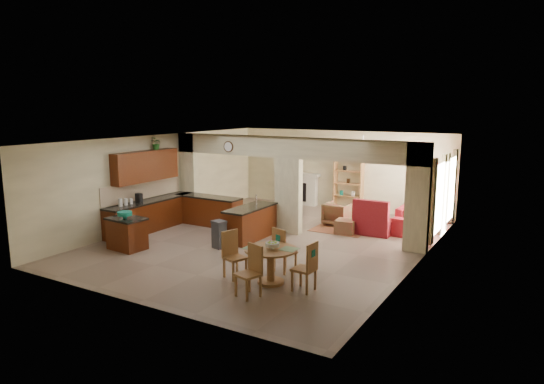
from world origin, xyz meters
The scene contains 39 objects.
floor centered at (0.00, 0.00, 0.00)m, with size 10.00×10.00×0.00m, color #7C6756.
ceiling centered at (0.00, 0.00, 2.80)m, with size 10.00×10.00×0.00m, color white.
wall_back centered at (0.00, 5.00, 1.40)m, with size 8.00×8.00×0.00m, color beige.
wall_front centered at (0.00, -5.00, 1.40)m, with size 8.00×8.00×0.00m, color beige.
wall_left centered at (-4.00, 0.00, 1.40)m, with size 10.00×10.00×0.00m, color beige.
wall_right centered at (4.00, 0.00, 1.40)m, with size 10.00×10.00×0.00m, color beige.
partition_left_pier centered at (-3.70, 1.00, 1.40)m, with size 0.60×0.25×2.80m, color beige.
partition_center_pier centered at (0.00, 1.00, 1.10)m, with size 0.80×0.25×2.20m, color beige.
partition_right_pier centered at (3.70, 1.00, 1.40)m, with size 0.60×0.25×2.80m, color beige.
partition_header centered at (0.00, 1.00, 2.50)m, with size 8.00×0.25×0.60m, color beige.
kitchen_counter centered at (-3.26, -0.25, 0.46)m, with size 2.52×3.29×1.48m.
upper_cabinets centered at (-3.82, -0.80, 1.92)m, with size 0.35×2.40×0.90m, color #441607.
peninsula centered at (-0.60, -0.11, 0.46)m, with size 0.70×1.85×0.91m.
wall_clock centered at (-2.00, 0.85, 2.45)m, with size 0.34×0.34×0.03m, color #462D17.
rug centered at (1.20, 2.10, 0.01)m, with size 1.60×1.30×0.01m, color brown.
fireplace centered at (-1.60, 4.83, 0.61)m, with size 1.60×0.35×1.20m.
shelving_unit centered at (0.35, 4.82, 0.90)m, with size 1.00×0.32×1.80m, color brown.
window_a centered at (3.97, 2.30, 1.20)m, with size 0.02×0.90×1.90m, color white.
window_b centered at (3.97, 4.00, 1.20)m, with size 0.02×0.90×1.90m, color white.
glazed_door centered at (3.97, 3.15, 1.05)m, with size 0.02×0.70×2.10m, color white.
drape_a_left centered at (3.93, 1.70, 1.20)m, with size 0.10×0.28×2.30m, color #381816.
drape_a_right centered at (3.93, 2.90, 1.20)m, with size 0.10×0.28×2.30m, color #381816.
drape_b_left centered at (3.93, 3.40, 1.20)m, with size 0.10×0.28×2.30m, color #381816.
drape_b_right centered at (3.93, 4.60, 1.20)m, with size 0.10×0.28×2.30m, color #381816.
ceiling_fan centered at (1.50, 3.00, 2.56)m, with size 1.00×1.00×0.10m, color white.
kitchen_island centered at (-2.82, -2.58, 0.42)m, with size 1.01×0.76×0.83m.
teal_bowl centered at (-2.80, -2.63, 0.92)m, with size 0.37×0.37×0.17m, color #127F67.
trash_can centered at (-0.80, -1.30, 0.34)m, with size 0.32×0.27×0.68m, color #2D2D30.
dining_table centered at (1.65, -2.80, 0.50)m, with size 1.11×1.11×0.76m.
fruit_bowl centered at (1.69, -2.81, 0.83)m, with size 0.29×0.29×0.16m, color #7BAD25.
sofa centered at (3.30, 3.37, 0.38)m, with size 1.03×2.64×0.77m, color maroon.
chaise centered at (2.21, 2.18, 0.21)m, with size 1.04×0.85×0.42m, color maroon.
armchair centered at (0.90, 2.58, 0.35)m, with size 0.76×0.78×0.71m, color maroon.
ottoman centered at (1.49, 1.77, 0.20)m, with size 0.55×0.55×0.40m, color maroon.
plant centered at (-3.82, -0.32, 2.56)m, with size 0.34×0.29×0.38m, color #1B5216.
chair_north centered at (1.53, -2.09, 0.55)m, with size 0.53×0.53×1.02m.
chair_east centered at (2.52, -2.83, 0.55)m, with size 0.45×0.45×1.02m.
chair_south centered at (1.66, -3.57, 0.55)m, with size 0.53×0.53×1.02m.
chair_west centered at (0.74, -2.89, 0.55)m, with size 0.54×0.54×1.02m.
Camera 1 is at (6.58, -11.16, 3.70)m, focal length 32.00 mm.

